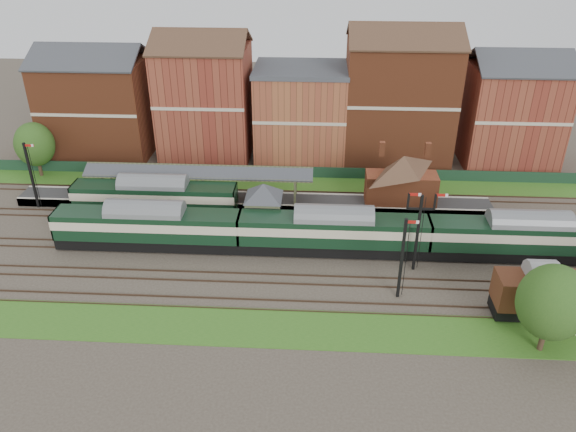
# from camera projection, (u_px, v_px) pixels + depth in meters

# --- Properties ---
(ground) EXTENTS (160.00, 160.00, 0.00)m
(ground) POSITION_uv_depth(u_px,v_px,m) (291.00, 251.00, 57.15)
(ground) COLOR #473D33
(ground) RESTS_ON ground
(grass_back) EXTENTS (90.00, 4.50, 0.06)m
(grass_back) POSITION_uv_depth(u_px,v_px,m) (297.00, 184.00, 71.13)
(grass_back) COLOR #2D6619
(grass_back) RESTS_ON ground
(grass_front) EXTENTS (90.00, 5.00, 0.06)m
(grass_front) POSITION_uv_depth(u_px,v_px,m) (283.00, 328.00, 46.63)
(grass_front) COLOR #2D6619
(grass_front) RESTS_ON ground
(fence) EXTENTS (90.00, 0.12, 1.50)m
(fence) POSITION_uv_depth(u_px,v_px,m) (298.00, 172.00, 72.54)
(fence) COLOR #193823
(fence) RESTS_ON ground
(platform) EXTENTS (55.00, 3.40, 1.00)m
(platform) POSITION_uv_depth(u_px,v_px,m) (253.00, 202.00, 65.69)
(platform) COLOR #2D2D2D
(platform) RESTS_ON ground
(signal_box) EXTENTS (5.40, 5.40, 6.00)m
(signal_box) POSITION_uv_depth(u_px,v_px,m) (264.00, 208.00, 58.60)
(signal_box) COLOR #667D59
(signal_box) RESTS_ON ground
(brick_hut) EXTENTS (3.20, 2.64, 2.94)m
(brick_hut) POSITION_uv_depth(u_px,v_px,m) (340.00, 227.00, 59.16)
(brick_hut) COLOR maroon
(brick_hut) RESTS_ON ground
(station_building) EXTENTS (8.10, 8.10, 5.90)m
(station_building) POSITION_uv_depth(u_px,v_px,m) (402.00, 179.00, 63.17)
(station_building) COLOR brown
(station_building) RESTS_ON platform
(canopy) EXTENTS (26.00, 3.89, 4.08)m
(canopy) POSITION_uv_depth(u_px,v_px,m) (199.00, 169.00, 64.02)
(canopy) COLOR #474B2F
(canopy) RESTS_ON platform
(semaphore_bracket) EXTENTS (3.60, 0.25, 8.18)m
(semaphore_bracket) POSITION_uv_depth(u_px,v_px,m) (419.00, 228.00, 52.12)
(semaphore_bracket) COLOR black
(semaphore_bracket) RESTS_ON ground
(semaphore_platform_end) EXTENTS (1.23, 0.25, 8.00)m
(semaphore_platform_end) POSITION_uv_depth(u_px,v_px,m) (31.00, 175.00, 63.65)
(semaphore_platform_end) COLOR black
(semaphore_platform_end) RESTS_ON ground
(semaphore_siding) EXTENTS (1.23, 0.25, 8.00)m
(semaphore_siding) POSITION_uv_depth(u_px,v_px,m) (402.00, 258.00, 48.52)
(semaphore_siding) COLOR black
(semaphore_siding) RESTS_ON ground
(town_backdrop) EXTENTS (69.00, 10.00, 16.00)m
(town_backdrop) POSITION_uv_depth(u_px,v_px,m) (299.00, 108.00, 75.66)
(town_backdrop) COLOR brown
(town_backdrop) RESTS_ON ground
(dmu_train) EXTENTS (56.36, 2.96, 4.33)m
(dmu_train) POSITION_uv_depth(u_px,v_px,m) (333.00, 231.00, 55.72)
(dmu_train) COLOR black
(dmu_train) RESTS_ON ground
(platform_railcar) EXTENTS (18.27, 2.88, 4.21)m
(platform_railcar) POSITION_uv_depth(u_px,v_px,m) (155.00, 197.00, 62.43)
(platform_railcar) COLOR black
(platform_railcar) RESTS_ON ground
(goods_van_b) EXTENTS (6.86, 2.97, 4.16)m
(goods_van_b) POSITION_uv_depth(u_px,v_px,m) (537.00, 293.00, 47.08)
(goods_van_b) COLOR black
(goods_van_b) RESTS_ON ground
(tree_far) EXTENTS (5.29, 5.29, 7.72)m
(tree_far) POSITION_uv_depth(u_px,v_px,m) (553.00, 302.00, 42.17)
(tree_far) COLOR #382619
(tree_far) RESTS_ON ground
(tree_back) EXTENTS (4.93, 4.93, 7.21)m
(tree_back) POSITION_uv_depth(u_px,v_px,m) (35.00, 144.00, 71.25)
(tree_back) COLOR #382619
(tree_back) RESTS_ON ground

